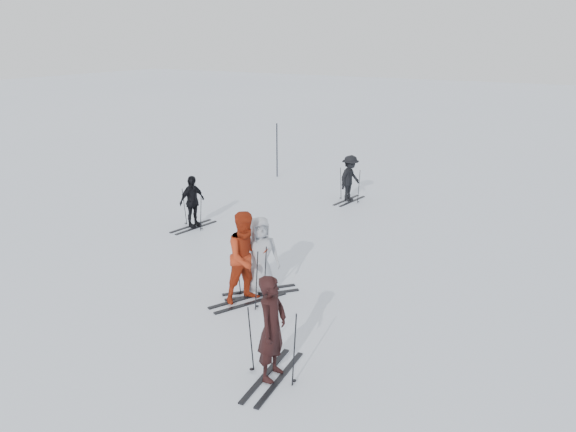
# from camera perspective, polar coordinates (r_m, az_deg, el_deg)

# --- Properties ---
(ground) EXTENTS (120.00, 120.00, 0.00)m
(ground) POSITION_cam_1_polar(r_m,az_deg,el_deg) (13.79, -2.11, -5.07)
(ground) COLOR silver
(ground) RESTS_ON ground
(skier_near_dark) EXTENTS (0.49, 0.69, 1.79)m
(skier_near_dark) POSITION_cam_1_polar(r_m,az_deg,el_deg) (9.17, -1.63, -11.44)
(skier_near_dark) COLOR black
(skier_near_dark) RESTS_ON ground
(skier_red) EXTENTS (1.09, 1.18, 1.96)m
(skier_red) POSITION_cam_1_polar(r_m,az_deg,el_deg) (11.67, -4.22, -4.31)
(skier_red) COLOR #A32D12
(skier_red) RESTS_ON ground
(skier_grey) EXTENTS (0.96, 0.99, 1.71)m
(skier_grey) POSITION_cam_1_polar(r_m,az_deg,el_deg) (12.07, -2.85, -4.13)
(skier_grey) COLOR #A5A9AF
(skier_grey) RESTS_ON ground
(skier_uphill_left) EXTENTS (0.51, 0.94, 1.52)m
(skier_uphill_left) POSITION_cam_1_polar(r_m,az_deg,el_deg) (16.46, -9.71, 1.37)
(skier_uphill_left) COLOR black
(skier_uphill_left) RESTS_ON ground
(skier_uphill_far) EXTENTS (0.70, 1.06, 1.54)m
(skier_uphill_far) POSITION_cam_1_polar(r_m,az_deg,el_deg) (18.96, 6.31, 3.77)
(skier_uphill_far) COLOR black
(skier_uphill_far) RESTS_ON ground
(skis_near_dark) EXTENTS (1.84, 1.10, 1.28)m
(skis_near_dark) POSITION_cam_1_polar(r_m,az_deg,el_deg) (9.30, -1.62, -12.82)
(skis_near_dark) COLOR black
(skis_near_dark) RESTS_ON ground
(skis_red) EXTENTS (1.99, 1.61, 1.28)m
(skis_red) POSITION_cam_1_polar(r_m,az_deg,el_deg) (11.80, -4.18, -5.83)
(skis_red) COLOR black
(skis_red) RESTS_ON ground
(skis_grey) EXTENTS (1.88, 1.81, 1.25)m
(skis_grey) POSITION_cam_1_polar(r_m,az_deg,el_deg) (12.16, -2.84, -5.15)
(skis_grey) COLOR black
(skis_grey) RESTS_ON ground
(skis_uphill_left) EXTENTS (1.71, 1.09, 1.17)m
(skis_uphill_left) POSITION_cam_1_polar(r_m,az_deg,el_deg) (16.51, -9.68, 0.78)
(skis_uphill_left) COLOR black
(skis_uphill_left) RESTS_ON ground
(skis_uphill_far) EXTENTS (1.69, 1.04, 1.16)m
(skis_uphill_far) POSITION_cam_1_polar(r_m,az_deg,el_deg) (19.01, 6.29, 3.21)
(skis_uphill_far) COLOR black
(skis_uphill_far) RESTS_ON ground
(piste_marker) EXTENTS (0.05, 0.05, 2.12)m
(piste_marker) POSITION_cam_1_polar(r_m,az_deg,el_deg) (22.15, -1.13, 6.70)
(piste_marker) COLOR black
(piste_marker) RESTS_ON ground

